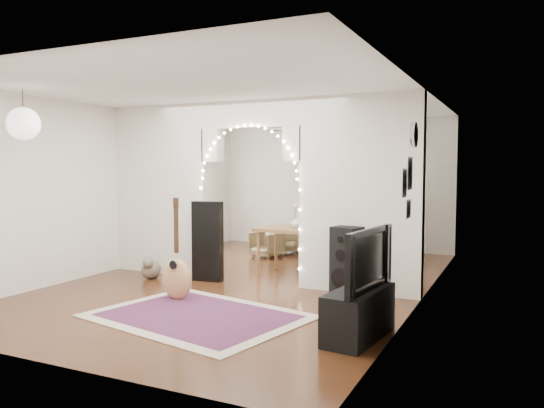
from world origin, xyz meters
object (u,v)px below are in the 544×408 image
at_px(acoustic_guitar, 177,262).
at_px(dining_table, 297,232).
at_px(floor_speaker, 347,261).
at_px(dining_chair_left, 267,245).
at_px(bookcase, 349,214).
at_px(media_console, 359,314).
at_px(dining_chair_right, 285,239).

relative_size(acoustic_guitar, dining_table, 0.92).
height_order(floor_speaker, dining_chair_left, floor_speaker).
relative_size(dining_table, dining_chair_left, 2.31).
distance_m(acoustic_guitar, bookcase, 4.07).
xyz_separation_m(floor_speaker, media_console, (0.65, -1.67, -0.21)).
relative_size(floor_speaker, dining_chair_right, 1.52).
xyz_separation_m(acoustic_guitar, dining_chair_left, (-0.37, 3.44, -0.25)).
relative_size(media_console, dining_chair_right, 1.64).
distance_m(dining_chair_left, dining_chair_right, 0.65).
xyz_separation_m(floor_speaker, dining_table, (-1.14, 0.99, 0.22)).
height_order(acoustic_guitar, bookcase, bookcase).
bearing_deg(bookcase, dining_chair_left, 176.91).
bearing_deg(dining_chair_right, dining_chair_left, -114.87).
bearing_deg(bookcase, floor_speaker, -93.82).
bearing_deg(dining_chair_left, dining_chair_right, 98.06).
relative_size(bookcase, dining_chair_right, 2.77).
height_order(bookcase, dining_table, bookcase).
distance_m(dining_table, dining_chair_left, 1.79).
relative_size(acoustic_guitar, floor_speaker, 1.21).
bearing_deg(dining_chair_left, floor_speaker, -28.95).
bearing_deg(acoustic_guitar, dining_chair_left, 103.46).
bearing_deg(acoustic_guitar, bookcase, 81.57).
height_order(bookcase, dining_chair_right, bookcase).
bearing_deg(dining_table, dining_chair_left, 132.94).
xyz_separation_m(acoustic_guitar, bookcase, (1.10, 3.90, 0.35)).
bearing_deg(floor_speaker, dining_chair_right, 142.49).
distance_m(floor_speaker, media_console, 1.80).
bearing_deg(bookcase, dining_chair_right, 152.16).
distance_m(floor_speaker, bookcase, 2.89).
bearing_deg(acoustic_guitar, media_console, -3.78).
bearing_deg(dining_chair_left, bookcase, 33.30).
bearing_deg(floor_speaker, dining_table, 154.52).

